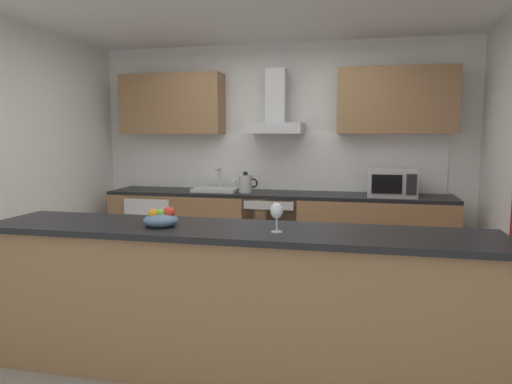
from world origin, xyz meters
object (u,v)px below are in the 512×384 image
Objects in this scene: oven at (273,232)px; sink at (217,189)px; kettle at (245,183)px; range_hood at (276,113)px; wine_glass at (277,212)px; fruit_bowl at (161,219)px; refrigerator at (158,229)px; microwave at (392,182)px.

oven is 0.82m from sink.
range_hood is (0.32, 0.16, 0.78)m from kettle.
wine_glass is at bearing -78.75° from oven.
oven is 1.60× the size of sink.
fruit_bowl is (-0.27, -2.55, -0.78)m from range_hood.
oven is 1.41m from refrigerator.
sink reaches higher than refrigerator.
sink is at bearing 179.06° from oven.
fruit_bowl is at bearing -96.26° from oven.
range_hood is (-1.27, 0.16, 0.74)m from microwave.
oven is at bearing 0.11° from refrigerator.
wine_glass is (0.80, -2.42, 0.09)m from kettle.
microwave is 0.69× the size of range_hood.
refrigerator is at bearing 178.38° from kettle.
range_hood is 2.72m from wine_glass.
microwave is 1.00× the size of sink.
sink is 0.69× the size of range_hood.
microwave is at bearing -0.54° from refrigerator.
fruit_bowl is at bearing -122.73° from microwave.
oven is at bearing 178.74° from microwave.
wine_glass is (-0.78, -2.43, 0.04)m from microwave.
wine_glass is 0.81× the size of fruit_bowl.
sink is (-0.67, 0.01, 0.47)m from oven.
sink is at bearing 115.13° from wine_glass.
microwave is (2.68, -0.03, 0.62)m from refrigerator.
refrigerator is 3.86× the size of fruit_bowl.
refrigerator is at bearing 127.78° from wine_glass.
fruit_bowl is (1.15, -2.42, 0.59)m from refrigerator.
microwave is at bearing 57.27° from fruit_bowl.
microwave reaches higher than wine_glass.
kettle is 0.40× the size of range_hood.
fruit_bowl is (-0.27, -2.42, 0.55)m from oven.
range_hood is at bearing 27.29° from kettle.
kettle is (-1.59, -0.01, -0.04)m from microwave.
microwave is 2.55m from wine_glass.
kettle is 1.62× the size of wine_glass.
range_hood is 4.05× the size of wine_glass.
sink reaches higher than fruit_bowl.
microwave is 2.81× the size of wine_glass.
wine_glass is at bearing -52.22° from refrigerator.
kettle is (0.35, -0.04, 0.08)m from sink.
wine_glass is at bearing -71.61° from kettle.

